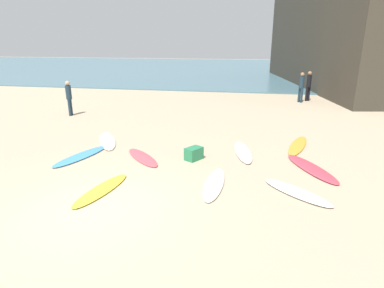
{
  "coord_description": "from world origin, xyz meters",
  "views": [
    {
      "loc": [
        3.42,
        -6.08,
        3.76
      ],
      "look_at": [
        1.48,
        4.36,
        0.3
      ],
      "focal_mm": 30.13,
      "sensor_mm": 36.0,
      "label": 1
    }
  ],
  "objects": [
    {
      "name": "ocean_water",
      "position": [
        0.0,
        37.82,
        0.04
      ],
      "size": [
        120.0,
        40.0,
        0.08
      ],
      "primitive_type": "cube",
      "color": "slate",
      "rests_on": "ground_plane"
    },
    {
      "name": "beachgoer_far",
      "position": [
        6.4,
        14.8,
        1.04
      ],
      "size": [
        0.39,
        0.39,
        1.84
      ],
      "rotation": [
        0.0,
        0.0,
        5.42
      ],
      "color": "#1E3342",
      "rests_on": "ground_plane"
    },
    {
      "name": "ground_plane",
      "position": [
        0.0,
        0.0,
        0.0
      ],
      "size": [
        120.0,
        120.0,
        0.0
      ],
      "primitive_type": "plane",
      "color": "tan"
    },
    {
      "name": "surfboard_6",
      "position": [
        4.7,
        1.72,
        0.04
      ],
      "size": [
        1.85,
        1.74,
        0.09
      ],
      "primitive_type": "ellipsoid",
      "rotation": [
        0.0,
        0.0,
        0.84
      ],
      "color": "silver",
      "rests_on": "ground_plane"
    },
    {
      "name": "beach_cooler",
      "position": [
        1.67,
        3.67,
        0.2
      ],
      "size": [
        0.62,
        0.68,
        0.41
      ],
      "primitive_type": "cube",
      "rotation": [
        0.0,
        0.0,
        1.01
      ],
      "color": "#287F51",
      "rests_on": "ground_plane"
    },
    {
      "name": "surfboard_1",
      "position": [
        2.55,
        1.86,
        0.04
      ],
      "size": [
        0.56,
        2.2,
        0.07
      ],
      "primitive_type": "ellipsoid",
      "rotation": [
        0.0,
        0.0,
        3.12
      ],
      "color": "silver",
      "rests_on": "ground_plane"
    },
    {
      "name": "beachgoer_mid",
      "position": [
        -5.74,
        8.84,
        0.99
      ],
      "size": [
        0.34,
        0.34,
        1.77
      ],
      "rotation": [
        0.0,
        0.0,
        4.95
      ],
      "color": "#1E3342",
      "rests_on": "ground_plane"
    },
    {
      "name": "surfboard_3",
      "position": [
        3.23,
        4.6,
        0.04
      ],
      "size": [
        0.91,
        2.34,
        0.09
      ],
      "primitive_type": "ellipsoid",
      "rotation": [
        0.0,
        0.0,
        0.18
      ],
      "color": "silver",
      "rests_on": "ground_plane"
    },
    {
      "name": "surfboard_0",
      "position": [
        -0.03,
        3.48,
        0.03
      ],
      "size": [
        1.76,
        1.87,
        0.06
      ],
      "primitive_type": "ellipsoid",
      "rotation": [
        0.0,
        0.0,
        3.87
      ],
      "color": "#DD515C",
      "rests_on": "ground_plane"
    },
    {
      "name": "beachgoer_near",
      "position": [
        6.92,
        15.4,
        1.05
      ],
      "size": [
        0.39,
        0.39,
        1.86
      ],
      "rotation": [
        0.0,
        0.0,
        0.63
      ],
      "color": "black",
      "rests_on": "ground_plane"
    },
    {
      "name": "surfboard_7",
      "position": [
        5.2,
        5.71,
        0.04
      ],
      "size": [
        1.18,
        2.56,
        0.07
      ],
      "primitive_type": "ellipsoid",
      "rotation": [
        0.0,
        0.0,
        2.86
      ],
      "color": "gold",
      "rests_on": "ground_plane"
    },
    {
      "name": "surfboard_5",
      "position": [
        -1.97,
        4.98,
        0.04
      ],
      "size": [
        1.68,
        2.45,
        0.07
      ],
      "primitive_type": "ellipsoid",
      "rotation": [
        0.0,
        0.0,
        0.49
      ],
      "color": "silver",
      "rests_on": "ground_plane"
    },
    {
      "name": "surfboard_4",
      "position": [
        -0.29,
        0.95,
        0.04
      ],
      "size": [
        0.94,
        2.21,
        0.07
      ],
      "primitive_type": "ellipsoid",
      "rotation": [
        0.0,
        0.0,
        2.94
      ],
      "color": "yellow",
      "rests_on": "ground_plane"
    },
    {
      "name": "surfboard_2",
      "position": [
        -2.1,
        3.2,
        0.04
      ],
      "size": [
        1.19,
        2.41,
        0.08
      ],
      "primitive_type": "ellipsoid",
      "rotation": [
        0.0,
        0.0,
        -0.29
      ],
      "color": "#4491DA",
      "rests_on": "ground_plane"
    },
    {
      "name": "surfboard_8",
      "position": [
        5.33,
        3.48,
        0.04
      ],
      "size": [
        1.58,
        2.47,
        0.08
      ],
      "primitive_type": "ellipsoid",
      "rotation": [
        0.0,
        0.0,
        0.44
      ],
      "color": "#E04355",
      "rests_on": "ground_plane"
    }
  ]
}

